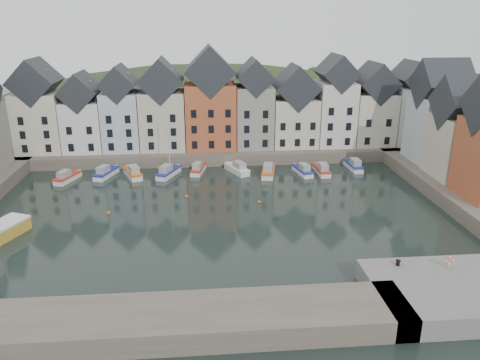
{
  "coord_description": "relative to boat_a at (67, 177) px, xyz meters",
  "views": [
    {
      "loc": [
        -1.77,
        -54.15,
        24.35
      ],
      "look_at": [
        3.44,
        6.0,
        3.1
      ],
      "focal_mm": 35.0,
      "sensor_mm": 36.0,
      "label": 1
    }
  ],
  "objects": [
    {
      "name": "mooring_bollard",
      "position": [
        39.19,
        -33.07,
        1.69
      ],
      "size": [
        0.48,
        0.48,
        0.56
      ],
      "color": "black",
      "rests_on": "near_quay"
    },
    {
      "name": "boat_j",
      "position": [
        46.39,
        2.06,
        0.02
      ],
      "size": [
        1.96,
        5.63,
        2.14
      ],
      "rotation": [
        0.0,
        0.0,
        0.04
      ],
      "color": "silver",
      "rests_on": "ground"
    },
    {
      "name": "far_quay",
      "position": [
        22.68,
        13.43,
        0.38
      ],
      "size": [
        90.0,
        16.0,
        2.0
      ],
      "primitive_type": "cube",
      "color": "brown",
      "rests_on": "ground"
    },
    {
      "name": "boat_i",
      "position": [
        40.45,
        0.19,
        0.01
      ],
      "size": [
        1.87,
        5.54,
        2.11
      ],
      "rotation": [
        0.0,
        0.0,
        0.03
      ],
      "color": "silver",
      "rests_on": "ground"
    },
    {
      "name": "life_ring_post",
      "position": [
        43.65,
        -34.05,
        2.25
      ],
      "size": [
        0.8,
        0.17,
        1.3
      ],
      "color": "gray",
      "rests_on": "near_quay"
    },
    {
      "name": "boat_b",
      "position": [
        5.61,
        1.61,
        0.03
      ],
      "size": [
        3.5,
        5.9,
        2.17
      ],
      "rotation": [
        0.0,
        0.0,
        -0.33
      ],
      "color": "silver",
      "rests_on": "ground"
    },
    {
      "name": "boat_g",
      "position": [
        31.64,
        0.18,
        0.07
      ],
      "size": [
        3.05,
        6.28,
        2.32
      ],
      "rotation": [
        0.0,
        0.0,
        -0.2
      ],
      "color": "silver",
      "rests_on": "ground"
    },
    {
      "name": "boat_a",
      "position": [
        0.0,
        0.0,
        0.0
      ],
      "size": [
        3.5,
        5.63,
        2.07
      ],
      "rotation": [
        0.0,
        0.0,
        -0.37
      ],
      "color": "silver",
      "rests_on": "ground"
    },
    {
      "name": "right_terrace",
      "position": [
        58.68,
        -8.5,
        8.3
      ],
      "size": [
        8.3,
        24.25,
        16.36
      ],
      "color": "#B1BAC4",
      "rests_on": "right_quay"
    },
    {
      "name": "near_quay",
      "position": [
        44.68,
        -36.57,
        0.38
      ],
      "size": [
        18.0,
        10.0,
        2.0
      ],
      "primitive_type": "cube",
      "color": "#60605E",
      "rests_on": "ground"
    },
    {
      "name": "boat_d",
      "position": [
        15.55,
        1.06,
        0.11
      ],
      "size": [
        4.03,
        6.05,
        11.13
      ],
      "rotation": [
        0.0,
        0.0,
        -0.42
      ],
      "color": "silver",
      "rests_on": "ground"
    },
    {
      "name": "far_terrace",
      "position": [
        25.89,
        11.43,
        8.26
      ],
      "size": [
        72.37,
        8.16,
        17.78
      ],
      "color": "beige",
      "rests_on": "far_quay"
    },
    {
      "name": "boat_f",
      "position": [
        26.78,
        1.89,
        0.04
      ],
      "size": [
        4.06,
        5.99,
        2.22
      ],
      "rotation": [
        0.0,
        0.0,
        0.44
      ],
      "color": "silver",
      "rests_on": "ground"
    },
    {
      "name": "boat_c",
      "position": [
        10.0,
        1.22,
        0.05
      ],
      "size": [
        3.81,
        6.05,
        2.22
      ],
      "rotation": [
        0.0,
        0.0,
        0.38
      ],
      "color": "silver",
      "rests_on": "ground"
    },
    {
      "name": "near_wall",
      "position": [
        12.68,
        -38.57,
        0.38
      ],
      "size": [
        50.0,
        6.0,
        2.0
      ],
      "primitive_type": "cube",
      "color": "brown",
      "rests_on": "ground"
    },
    {
      "name": "boat_h",
      "position": [
        37.31,
        0.21,
        0.0
      ],
      "size": [
        2.72,
        5.63,
        2.07
      ],
      "rotation": [
        0.0,
        0.0,
        0.2
      ],
      "color": "silver",
      "rests_on": "ground"
    },
    {
      "name": "mooring_buoys",
      "position": [
        18.68,
        -11.24,
        -0.47
      ],
      "size": [
        20.5,
        5.5,
        0.5
      ],
      "color": "#C55A17",
      "rests_on": "ground"
    },
    {
      "name": "ground",
      "position": [
        22.68,
        -16.57,
        -0.62
      ],
      "size": [
        260.0,
        260.0,
        0.0
      ],
      "primitive_type": "plane",
      "color": "black",
      "rests_on": "ground"
    },
    {
      "name": "hillside",
      "position": [
        22.7,
        39.43,
        -18.58
      ],
      "size": [
        153.6,
        70.4,
        64.0
      ],
      "color": "#242F17",
      "rests_on": "ground"
    },
    {
      "name": "boat_e",
      "position": [
        20.36,
        2.47,
        -0.01
      ],
      "size": [
        2.78,
        5.56,
        2.05
      ],
      "rotation": [
        0.0,
        0.0,
        -0.22
      ],
      "color": "silver",
      "rests_on": "ground"
    }
  ]
}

